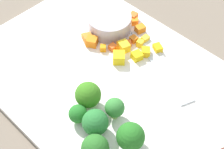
# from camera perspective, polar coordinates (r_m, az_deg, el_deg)

# --- Properties ---
(ground_plane) EXTENTS (4.00, 4.00, 0.00)m
(ground_plane) POSITION_cam_1_polar(r_m,az_deg,el_deg) (0.58, -0.00, -1.37)
(ground_plane) COLOR #736657
(cutting_board) EXTENTS (0.50, 0.34, 0.01)m
(cutting_board) POSITION_cam_1_polar(r_m,az_deg,el_deg) (0.58, -0.00, -1.01)
(cutting_board) COLOR white
(cutting_board) RESTS_ON ground_plane
(prep_bowl) EXTENTS (0.08, 0.08, 0.03)m
(prep_bowl) POSITION_cam_1_polar(r_m,az_deg,el_deg) (0.64, -0.42, 8.82)
(prep_bowl) COLOR #BBB2C1
(prep_bowl) RESTS_ON cutting_board
(chef_knife) EXTENTS (0.32, 0.15, 0.02)m
(chef_knife) POSITION_cam_1_polar(r_m,az_deg,el_deg) (0.53, 15.13, -7.64)
(chef_knife) COLOR silver
(chef_knife) RESTS_ON cutting_board
(carrot_dice_0) EXTENTS (0.02, 0.02, 0.01)m
(carrot_dice_0) POSITION_cam_1_polar(r_m,az_deg,el_deg) (0.61, -1.54, 4.55)
(carrot_dice_0) COLOR orange
(carrot_dice_0) RESTS_ON cutting_board
(carrot_dice_1) EXTENTS (0.01, 0.01, 0.01)m
(carrot_dice_1) POSITION_cam_1_polar(r_m,az_deg,el_deg) (0.61, 0.11, 4.67)
(carrot_dice_1) COLOR orange
(carrot_dice_1) RESTS_ON cutting_board
(carrot_dice_2) EXTENTS (0.02, 0.02, 0.02)m
(carrot_dice_2) POSITION_cam_1_polar(r_m,az_deg,el_deg) (0.65, 4.84, 7.71)
(carrot_dice_2) COLOR orange
(carrot_dice_2) RESTS_ON cutting_board
(carrot_dice_3) EXTENTS (0.02, 0.02, 0.02)m
(carrot_dice_3) POSITION_cam_1_polar(r_m,az_deg,el_deg) (0.63, -4.17, 6.19)
(carrot_dice_3) COLOR orange
(carrot_dice_3) RESTS_ON cutting_board
(carrot_dice_4) EXTENTS (0.02, 0.02, 0.01)m
(carrot_dice_4) POSITION_cam_1_polar(r_m,az_deg,el_deg) (0.67, 3.63, 9.84)
(carrot_dice_4) COLOR orange
(carrot_dice_4) RESTS_ON cutting_board
(carrot_dice_5) EXTENTS (0.02, 0.02, 0.01)m
(carrot_dice_5) POSITION_cam_1_polar(r_m,az_deg,el_deg) (0.62, 1.33, 4.87)
(carrot_dice_5) COLOR orange
(carrot_dice_5) RESTS_ON cutting_board
(carrot_dice_6) EXTENTS (0.02, 0.02, 0.01)m
(carrot_dice_6) POSITION_cam_1_polar(r_m,az_deg,el_deg) (0.62, 2.72, 5.35)
(carrot_dice_6) COLOR orange
(carrot_dice_6) RESTS_ON cutting_board
(carrot_dice_7) EXTENTS (0.01, 0.01, 0.01)m
(carrot_dice_7) POSITION_cam_1_polar(r_m,az_deg,el_deg) (0.63, 3.71, 6.05)
(carrot_dice_7) COLOR orange
(carrot_dice_7) RESTS_ON cutting_board
(carrot_dice_8) EXTENTS (0.03, 0.03, 0.02)m
(carrot_dice_8) POSITION_cam_1_polar(r_m,az_deg,el_deg) (0.62, -3.46, 5.66)
(carrot_dice_8) COLOR orange
(carrot_dice_8) RESTS_ON cutting_board
(carrot_dice_9) EXTENTS (0.01, 0.01, 0.01)m
(carrot_dice_9) POSITION_cam_1_polar(r_m,az_deg,el_deg) (0.64, -4.74, 6.54)
(carrot_dice_9) COLOR orange
(carrot_dice_9) RESTS_ON cutting_board
(carrot_dice_10) EXTENTS (0.02, 0.02, 0.01)m
(carrot_dice_10) POSITION_cam_1_polar(r_m,az_deg,el_deg) (0.66, 3.88, 9.06)
(carrot_dice_10) COLOR orange
(carrot_dice_10) RESTS_ON cutting_board
(pepper_dice_0) EXTENTS (0.02, 0.02, 0.01)m
(pepper_dice_0) POSITION_cam_1_polar(r_m,az_deg,el_deg) (0.60, 4.42, 3.10)
(pepper_dice_0) COLOR yellow
(pepper_dice_0) RESTS_ON cutting_board
(pepper_dice_1) EXTENTS (0.03, 0.03, 0.02)m
(pepper_dice_1) POSITION_cam_1_polar(r_m,az_deg,el_deg) (0.59, 1.19, 2.89)
(pepper_dice_1) COLOR yellow
(pepper_dice_1) RESTS_ON cutting_board
(pepper_dice_2) EXTENTS (0.02, 0.02, 0.02)m
(pepper_dice_2) POSITION_cam_1_polar(r_m,az_deg,el_deg) (0.61, 2.05, 4.82)
(pepper_dice_2) COLOR yellow
(pepper_dice_2) RESTS_ON cutting_board
(pepper_dice_3) EXTENTS (0.01, 0.01, 0.01)m
(pepper_dice_3) POSITION_cam_1_polar(r_m,az_deg,el_deg) (0.62, 4.83, 5.38)
(pepper_dice_3) COLOR yellow
(pepper_dice_3) RESTS_ON cutting_board
(pepper_dice_4) EXTENTS (0.02, 0.02, 0.01)m
(pepper_dice_4) POSITION_cam_1_polar(r_m,az_deg,el_deg) (0.62, 7.80, 4.48)
(pepper_dice_4) COLOR yellow
(pepper_dice_4) RESTS_ON cutting_board
(pepper_dice_5) EXTENTS (0.01, 0.01, 0.01)m
(pepper_dice_5) POSITION_cam_1_polar(r_m,az_deg,el_deg) (0.63, 5.72, 6.09)
(pepper_dice_5) COLOR yellow
(pepper_dice_5) RESTS_ON cutting_board
(pepper_dice_6) EXTENTS (0.02, 0.02, 0.01)m
(pepper_dice_6) POSITION_cam_1_polar(r_m,az_deg,el_deg) (0.61, 5.78, 3.86)
(pepper_dice_6) COLOR yellow
(pepper_dice_6) RESTS_ON cutting_board
(broccoli_floret_0) EXTENTS (0.04, 0.04, 0.04)m
(broccoli_floret_0) POSITION_cam_1_polar(r_m,az_deg,el_deg) (0.49, -2.88, -8.22)
(broccoli_floret_0) COLOR #94AE62
(broccoli_floret_0) RESTS_ON cutting_board
(broccoli_floret_1) EXTENTS (0.04, 0.04, 0.05)m
(broccoli_floret_1) POSITION_cam_1_polar(r_m,az_deg,el_deg) (0.48, 3.19, -10.60)
(broccoli_floret_1) COLOR #91B557
(broccoli_floret_1) RESTS_ON cutting_board
(broccoli_floret_2) EXTENTS (0.04, 0.04, 0.04)m
(broccoli_floret_2) POSITION_cam_1_polar(r_m,az_deg,el_deg) (0.48, -2.90, -12.50)
(broccoli_floret_2) COLOR #8ABB56
(broccoli_floret_2) RESTS_ON cutting_board
(broccoli_floret_3) EXTENTS (0.03, 0.03, 0.03)m
(broccoli_floret_3) POSITION_cam_1_polar(r_m,az_deg,el_deg) (0.51, -5.85, -6.74)
(broccoli_floret_3) COLOR #8CC355
(broccoli_floret_3) RESTS_ON cutting_board
(broccoli_floret_4) EXTENTS (0.04, 0.04, 0.05)m
(broccoli_floret_4) POSITION_cam_1_polar(r_m,az_deg,el_deg) (0.52, -4.11, -3.53)
(broccoli_floret_4) COLOR #8DC25B
(broccoli_floret_4) RESTS_ON cutting_board
(broccoli_floret_5) EXTENTS (0.03, 0.03, 0.04)m
(broccoli_floret_5) POSITION_cam_1_polar(r_m,az_deg,el_deg) (0.51, 0.47, -5.75)
(broccoli_floret_5) COLOR #94B655
(broccoli_floret_5) RESTS_ON cutting_board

